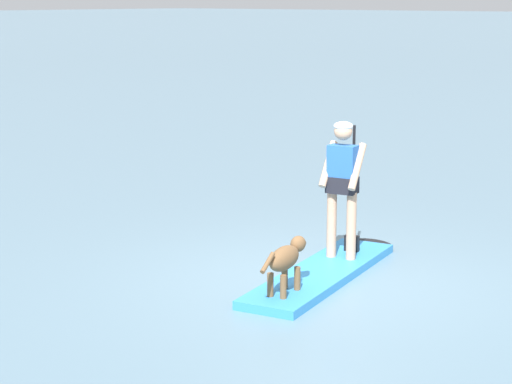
% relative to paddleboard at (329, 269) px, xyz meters
% --- Properties ---
extents(ground_plane, '(400.00, 400.00, 0.00)m').
position_rel_paddleboard_xyz_m(ground_plane, '(-0.22, -0.05, -0.05)').
color(ground_plane, slate).
extents(paddleboard, '(3.32, 1.37, 0.10)m').
position_rel_paddleboard_xyz_m(paddleboard, '(0.00, 0.00, 0.00)').
color(paddleboard, '#338CD8').
rests_on(paddleboard, ground_plane).
extents(person_paddler, '(0.65, 0.55, 1.68)m').
position_rel_paddleboard_xyz_m(person_paddler, '(0.38, 0.08, 1.03)').
color(person_paddler, tan).
rests_on(person_paddler, paddleboard).
extents(dog, '(1.03, 0.34, 0.56)m').
position_rel_paddleboard_xyz_m(dog, '(-1.13, -0.25, 0.42)').
color(dog, brown).
rests_on(dog, paddleboard).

